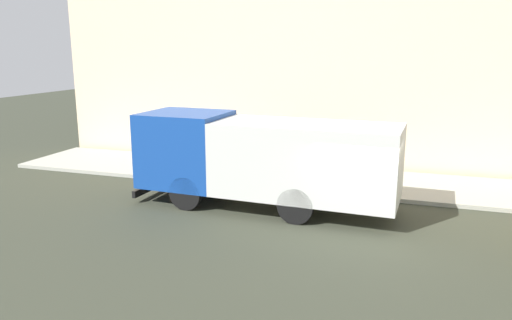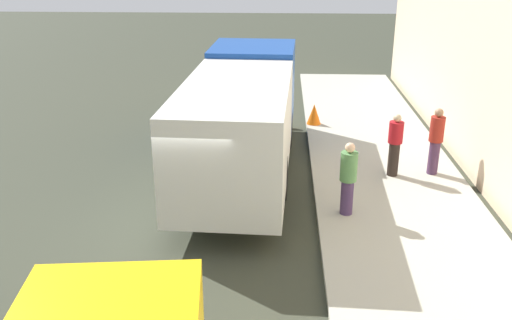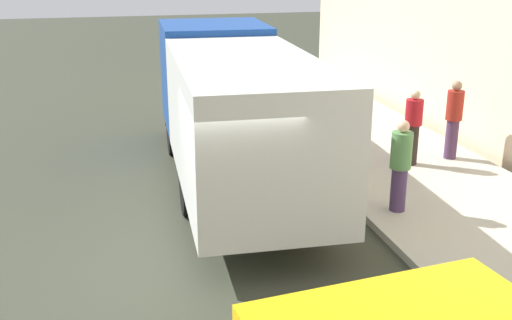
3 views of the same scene
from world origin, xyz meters
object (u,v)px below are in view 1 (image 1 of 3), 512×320
at_px(large_utility_truck, 263,157).
at_px(pedestrian_standing, 351,165).
at_px(pedestrian_walking, 299,146).
at_px(pedestrian_third, 297,153).
at_px(traffic_cone_orange, 177,169).

distance_m(large_utility_truck, pedestrian_standing, 3.58).
relative_size(pedestrian_walking, pedestrian_standing, 1.05).
height_order(pedestrian_walking, pedestrian_standing, pedestrian_walking).
xyz_separation_m(large_utility_truck, pedestrian_walking, (5.01, -0.03, -0.60)).
relative_size(pedestrian_walking, pedestrian_third, 1.07).
relative_size(pedestrian_third, traffic_cone_orange, 2.45).
bearing_deg(traffic_cone_orange, large_utility_truck, -116.75).
xyz_separation_m(pedestrian_standing, pedestrian_third, (1.44, 2.30, -0.01)).
xyz_separation_m(pedestrian_walking, pedestrian_standing, (-2.52, -2.46, -0.06)).
distance_m(pedestrian_standing, traffic_cone_orange, 6.68).
xyz_separation_m(pedestrian_standing, traffic_cone_orange, (-0.40, 6.64, -0.55)).
height_order(large_utility_truck, traffic_cone_orange, large_utility_truck).
height_order(large_utility_truck, pedestrian_walking, large_utility_truck).
bearing_deg(traffic_cone_orange, pedestrian_walking, -55.06).
xyz_separation_m(pedestrian_third, traffic_cone_orange, (-1.84, 4.35, -0.53)).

